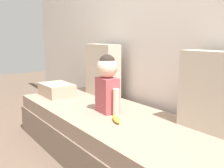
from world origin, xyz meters
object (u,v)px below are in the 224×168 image
Objects in this scene: couch at (116,139)px; banana at (116,119)px; folded_blanket at (57,90)px; throw_pillow_right at (215,92)px; throw_pillow_left at (102,70)px; toddler at (107,82)px.

couch is 14.45× the size of banana.
banana is at bearing 0.12° from folded_blanket.
couch is 4.55× the size of throw_pillow_right.
banana is 1.09m from folded_blanket.
banana is at bearing -142.38° from throw_pillow_right.
throw_pillow_left is at bearing 155.14° from couch.
toddler is 2.89× the size of banana.
throw_pillow_right reaches higher than banana.
banana is at bearing -36.14° from couch.
throw_pillow_right is 0.85m from toddler.
throw_pillow_left reaches higher than folded_blanket.
couch is 0.89m from throw_pillow_left.
toddler is 1.23× the size of folded_blanket.
throw_pillow_right is at bearing 22.19° from toddler.
throw_pillow_left is at bearing 56.77° from folded_blanket.
throw_pillow_right reaches higher than couch.
toddler reaches higher than banana.
toddler is (-0.79, -0.32, -0.01)m from throw_pillow_right.
folded_blanket is (-1.62, -0.42, -0.20)m from throw_pillow_right.
folded_blanket is (-0.27, -0.42, -0.21)m from throw_pillow_left.
throw_pillow_right is 1.35× the size of folded_blanket.
banana is at bearing -26.96° from throw_pillow_left.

